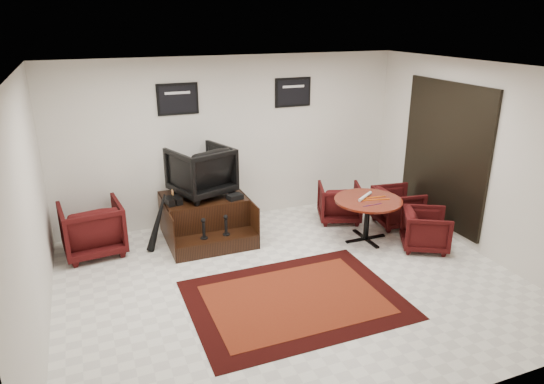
{
  "coord_description": "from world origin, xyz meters",
  "views": [
    {
      "loc": [
        -2.37,
        -5.24,
        3.37
      ],
      "look_at": [
        0.08,
        0.9,
        0.98
      ],
      "focal_mm": 32.0,
      "sensor_mm": 36.0,
      "label": 1
    }
  ],
  "objects_px": {
    "shine_chair": "(201,169)",
    "shine_podium": "(206,218)",
    "table_chair_corner": "(426,228)",
    "meeting_table": "(368,204)",
    "armchair_side": "(92,226)",
    "table_chair_window": "(398,205)",
    "table_chair_back": "(339,201)"
  },
  "relations": [
    {
      "from": "shine_chair",
      "to": "shine_podium",
      "type": "bearing_deg",
      "value": 70.79
    },
    {
      "from": "meeting_table",
      "to": "table_chair_window",
      "type": "distance_m",
      "value": 0.91
    },
    {
      "from": "table_chair_window",
      "to": "table_chair_corner",
      "type": "xyz_separation_m",
      "value": [
        -0.14,
        -0.92,
        -0.02
      ]
    },
    {
      "from": "shine_chair",
      "to": "armchair_side",
      "type": "relative_size",
      "value": 1.0
    },
    {
      "from": "shine_chair",
      "to": "table_chair_back",
      "type": "distance_m",
      "value": 2.48
    },
    {
      "from": "shine_chair",
      "to": "table_chair_corner",
      "type": "xyz_separation_m",
      "value": [
        3.02,
        -1.82,
        -0.77
      ]
    },
    {
      "from": "shine_chair",
      "to": "meeting_table",
      "type": "xyz_separation_m",
      "value": [
        2.35,
        -1.22,
        -0.51
      ]
    },
    {
      "from": "shine_chair",
      "to": "table_chair_corner",
      "type": "bearing_deg",
      "value": 129.78
    },
    {
      "from": "shine_chair",
      "to": "table_chair_window",
      "type": "relative_size",
      "value": 1.22
    },
    {
      "from": "table_chair_back",
      "to": "table_chair_window",
      "type": "height_order",
      "value": "same"
    },
    {
      "from": "shine_chair",
      "to": "table_chair_window",
      "type": "xyz_separation_m",
      "value": [
        3.16,
        -0.89,
        -0.75
      ]
    },
    {
      "from": "shine_chair",
      "to": "armchair_side",
      "type": "xyz_separation_m",
      "value": [
        -1.72,
        -0.09,
        -0.67
      ]
    },
    {
      "from": "shine_podium",
      "to": "table_chair_window",
      "type": "bearing_deg",
      "value": -13.42
    },
    {
      "from": "table_chair_back",
      "to": "table_chair_corner",
      "type": "height_order",
      "value": "table_chair_back"
    },
    {
      "from": "table_chair_window",
      "to": "meeting_table",
      "type": "bearing_deg",
      "value": 119.22
    },
    {
      "from": "shine_chair",
      "to": "table_chair_back",
      "type": "relative_size",
      "value": 1.22
    },
    {
      "from": "shine_podium",
      "to": "table_chair_window",
      "type": "distance_m",
      "value": 3.25
    },
    {
      "from": "meeting_table",
      "to": "table_chair_window",
      "type": "relative_size",
      "value": 1.47
    },
    {
      "from": "shine_podium",
      "to": "table_chair_back",
      "type": "relative_size",
      "value": 1.87
    },
    {
      "from": "armchair_side",
      "to": "table_chair_back",
      "type": "xyz_separation_m",
      "value": [
        4.06,
        -0.26,
        -0.08
      ]
    },
    {
      "from": "armchair_side",
      "to": "table_chair_back",
      "type": "height_order",
      "value": "armchair_side"
    },
    {
      "from": "shine_podium",
      "to": "shine_chair",
      "type": "distance_m",
      "value": 0.81
    },
    {
      "from": "shine_chair",
      "to": "table_chair_back",
      "type": "height_order",
      "value": "shine_chair"
    },
    {
      "from": "shine_podium",
      "to": "table_chair_corner",
      "type": "xyz_separation_m",
      "value": [
        3.02,
        -1.68,
        0.03
      ]
    },
    {
      "from": "shine_chair",
      "to": "table_chair_window",
      "type": "bearing_deg",
      "value": 145.01
    },
    {
      "from": "shine_podium",
      "to": "table_chair_window",
      "type": "height_order",
      "value": "table_chair_window"
    },
    {
      "from": "armchair_side",
      "to": "table_chair_window",
      "type": "height_order",
      "value": "armchair_side"
    },
    {
      "from": "shine_podium",
      "to": "shine_chair",
      "type": "bearing_deg",
      "value": 90.0
    },
    {
      "from": "shine_chair",
      "to": "table_chair_corner",
      "type": "distance_m",
      "value": 3.61
    },
    {
      "from": "shine_chair",
      "to": "table_chair_window",
      "type": "height_order",
      "value": "shine_chair"
    },
    {
      "from": "shine_podium",
      "to": "armchair_side",
      "type": "relative_size",
      "value": 1.53
    },
    {
      "from": "shine_chair",
      "to": "armchair_side",
      "type": "height_order",
      "value": "shine_chair"
    }
  ]
}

